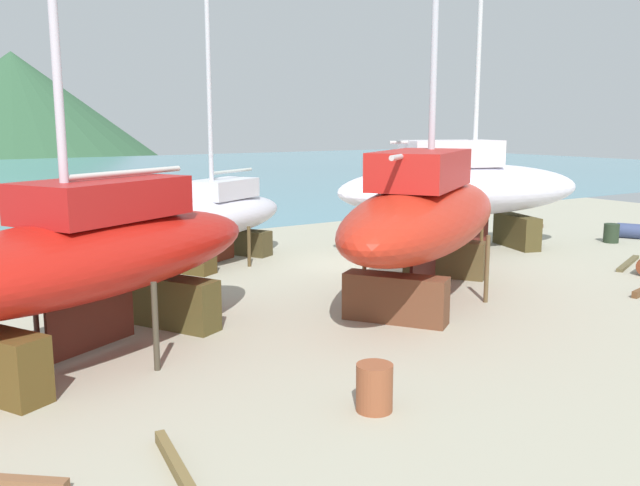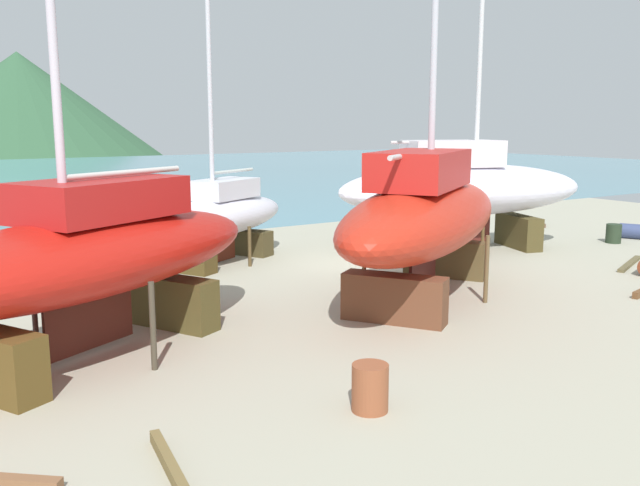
# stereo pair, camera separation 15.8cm
# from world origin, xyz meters

# --- Properties ---
(ground_plane) EXTENTS (49.51, 49.51, 0.00)m
(ground_plane) POSITION_xyz_m (0.00, -3.72, 0.00)
(ground_plane) COLOR #A5A28C
(sea_water) EXTENTS (141.48, 70.82, 0.01)m
(sea_water) POSITION_xyz_m (0.00, 44.07, 0.00)
(sea_water) COLOR #5591A5
(sea_water) RESTS_ON ground
(headland_hill) EXTENTS (98.42, 98.42, 36.89)m
(headland_hill) POSITION_xyz_m (10.95, 127.90, 0.00)
(headland_hill) COLOR #2F5537
(headland_hill) RESTS_ON ground
(sailboat_far_slipway) EXTENTS (10.19, 5.73, 17.30)m
(sailboat_far_slipway) POSITION_xyz_m (4.56, -0.18, 2.38)
(sailboat_far_slipway) COLOR #473D1E
(sailboat_far_slipway) RESTS_ON ground
(sailboat_large_starboard) EXTENTS (7.00, 5.20, 10.35)m
(sailboat_large_starboard) POSITION_xyz_m (-4.02, 2.67, 1.63)
(sailboat_large_starboard) COLOR #493A1A
(sailboat_large_starboard) RESTS_ON ground
(sailboat_mid_port) EXTENTS (10.72, 8.60, 17.48)m
(sailboat_mid_port) POSITION_xyz_m (-1.29, -4.66, 2.31)
(sailboat_mid_port) COLOR brown
(sailboat_mid_port) RESTS_ON ground
(sailboat_small_center) EXTENTS (9.87, 7.18, 15.48)m
(sailboat_small_center) POSITION_xyz_m (-10.27, -4.55, 2.13)
(sailboat_small_center) COLOR #543E19
(sailboat_small_center) RESTS_ON ground
(worker) EXTENTS (0.49, 0.34, 1.66)m
(worker) POSITION_xyz_m (5.80, 6.18, 0.86)
(worker) COLOR #387250
(worker) RESTS_ON ground
(barrel_tipped_left) EXTENTS (0.88, 1.05, 0.55)m
(barrel_tipped_left) POSITION_xyz_m (-8.41, 0.69, 0.27)
(barrel_tipped_left) COLOR #2F4D75
(barrel_tipped_left) RESTS_ON ground
(barrel_rust_far) EXTENTS (0.65, 0.65, 0.81)m
(barrel_rust_far) POSITION_xyz_m (-7.12, -9.96, 0.41)
(barrel_rust_far) COLOR brown
(barrel_rust_far) RESTS_ON ground
(barrel_tipped_center) EXTENTS (0.84, 0.84, 0.76)m
(barrel_tipped_center) POSITION_xyz_m (10.94, -2.34, 0.38)
(barrel_tipped_center) COLOR #233221
(barrel_tipped_center) RESTS_ON ground
(barrel_blue_faded) EXTENTS (0.97, 1.12, 0.62)m
(barrel_blue_faded) POSITION_xyz_m (12.53, -2.11, 0.31)
(barrel_blue_faded) COLOR #37446D
(barrel_blue_faded) RESTS_ON ground
(timber_long_fore) EXTENTS (0.41, 1.96, 0.18)m
(timber_long_fore) POSITION_xyz_m (-10.68, -10.04, 0.09)
(timber_long_fore) COLOR brown
(timber_long_fore) RESTS_ON ground
(timber_plank_near) EXTENTS (1.42, 1.54, 0.17)m
(timber_plank_near) POSITION_xyz_m (12.42, 2.51, 0.09)
(timber_plank_near) COLOR brown
(timber_plank_near) RESTS_ON ground
(timber_short_cross) EXTENTS (2.75, 1.26, 0.10)m
(timber_short_cross) POSITION_xyz_m (7.48, -5.31, 0.05)
(timber_short_cross) COLOR brown
(timber_short_cross) RESTS_ON ground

